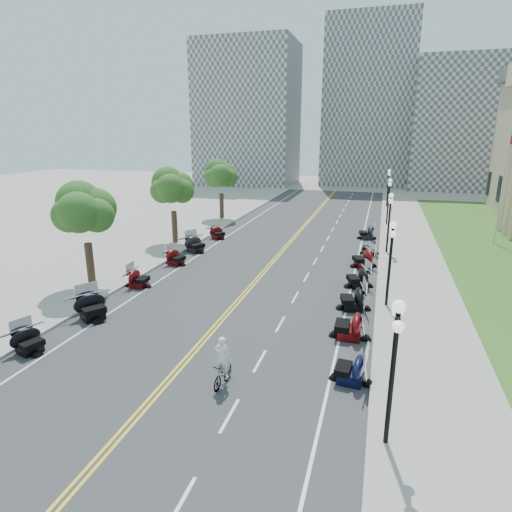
# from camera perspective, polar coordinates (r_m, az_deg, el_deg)

# --- Properties ---
(ground) EXTENTS (160.00, 160.00, 0.00)m
(ground) POSITION_cam_1_polar(r_m,az_deg,el_deg) (23.97, -4.27, -8.11)
(ground) COLOR gray
(road) EXTENTS (16.00, 90.00, 0.01)m
(road) POSITION_cam_1_polar(r_m,az_deg,el_deg) (32.90, 1.84, -1.23)
(road) COLOR #333335
(road) RESTS_ON ground
(centerline_yellow_a) EXTENTS (0.12, 90.00, 0.00)m
(centerline_yellow_a) POSITION_cam_1_polar(r_m,az_deg,el_deg) (32.93, 1.64, -1.20)
(centerline_yellow_a) COLOR yellow
(centerline_yellow_a) RESTS_ON road
(centerline_yellow_b) EXTENTS (0.12, 90.00, 0.00)m
(centerline_yellow_b) POSITION_cam_1_polar(r_m,az_deg,el_deg) (32.87, 2.05, -1.23)
(centerline_yellow_b) COLOR yellow
(centerline_yellow_b) RESTS_ON road
(edge_line_north) EXTENTS (0.12, 90.00, 0.00)m
(edge_line_north) POSITION_cam_1_polar(r_m,az_deg,el_deg) (31.98, 13.01, -2.15)
(edge_line_north) COLOR white
(edge_line_north) RESTS_ON road
(edge_line_south) EXTENTS (0.12, 90.00, 0.00)m
(edge_line_south) POSITION_cam_1_polar(r_m,az_deg,el_deg) (34.98, -8.35, -0.32)
(edge_line_south) COLOR white
(edge_line_south) RESTS_ON road
(lane_dash_3) EXTENTS (0.12, 2.00, 0.00)m
(lane_dash_3) POSITION_cam_1_polar(r_m,az_deg,el_deg) (13.74, -10.08, -29.81)
(lane_dash_3) COLOR white
(lane_dash_3) RESTS_ON road
(lane_dash_4) EXTENTS (0.12, 2.00, 0.00)m
(lane_dash_4) POSITION_cam_1_polar(r_m,az_deg,el_deg) (16.50, -3.55, -20.45)
(lane_dash_4) COLOR white
(lane_dash_4) RESTS_ON road
(lane_dash_5) EXTENTS (0.12, 2.00, 0.00)m
(lane_dash_5) POSITION_cam_1_polar(r_m,az_deg,el_deg) (19.68, 0.52, -13.80)
(lane_dash_5) COLOR white
(lane_dash_5) RESTS_ON road
(lane_dash_6) EXTENTS (0.12, 2.00, 0.00)m
(lane_dash_6) POSITION_cam_1_polar(r_m,az_deg,el_deg) (23.12, 3.27, -9.02)
(lane_dash_6) COLOR white
(lane_dash_6) RESTS_ON road
(lane_dash_7) EXTENTS (0.12, 2.00, 0.00)m
(lane_dash_7) POSITION_cam_1_polar(r_m,az_deg,el_deg) (26.71, 5.25, -5.49)
(lane_dash_7) COLOR white
(lane_dash_7) RESTS_ON road
(lane_dash_8) EXTENTS (0.12, 2.00, 0.00)m
(lane_dash_8) POSITION_cam_1_polar(r_m,az_deg,el_deg) (30.41, 6.74, -2.80)
(lane_dash_8) COLOR white
(lane_dash_8) RESTS_ON road
(lane_dash_9) EXTENTS (0.12, 2.00, 0.00)m
(lane_dash_9) POSITION_cam_1_polar(r_m,az_deg,el_deg) (34.18, 7.89, -0.69)
(lane_dash_9) COLOR white
(lane_dash_9) RESTS_ON road
(lane_dash_10) EXTENTS (0.12, 2.00, 0.00)m
(lane_dash_10) POSITION_cam_1_polar(r_m,az_deg,el_deg) (37.99, 8.82, 0.99)
(lane_dash_10) COLOR white
(lane_dash_10) RESTS_ON road
(lane_dash_11) EXTENTS (0.12, 2.00, 0.00)m
(lane_dash_11) POSITION_cam_1_polar(r_m,az_deg,el_deg) (41.84, 9.57, 2.36)
(lane_dash_11) COLOR white
(lane_dash_11) RESTS_ON road
(lane_dash_12) EXTENTS (0.12, 2.00, 0.00)m
(lane_dash_12) POSITION_cam_1_polar(r_m,az_deg,el_deg) (45.71, 10.20, 3.51)
(lane_dash_12) COLOR white
(lane_dash_12) RESTS_ON road
(lane_dash_13) EXTENTS (0.12, 2.00, 0.00)m
(lane_dash_13) POSITION_cam_1_polar(r_m,az_deg,el_deg) (49.61, 10.74, 4.47)
(lane_dash_13) COLOR white
(lane_dash_13) RESTS_ON road
(lane_dash_14) EXTENTS (0.12, 2.00, 0.00)m
(lane_dash_14) POSITION_cam_1_polar(r_m,az_deg,el_deg) (53.52, 11.19, 5.29)
(lane_dash_14) COLOR white
(lane_dash_14) RESTS_ON road
(lane_dash_15) EXTENTS (0.12, 2.00, 0.00)m
(lane_dash_15) POSITION_cam_1_polar(r_m,az_deg,el_deg) (57.44, 11.59, 6.00)
(lane_dash_15) COLOR white
(lane_dash_15) RESTS_ON road
(lane_dash_16) EXTENTS (0.12, 2.00, 0.00)m
(lane_dash_16) POSITION_cam_1_polar(r_m,az_deg,el_deg) (61.37, 11.93, 6.62)
(lane_dash_16) COLOR white
(lane_dash_16) RESTS_ON road
(lane_dash_17) EXTENTS (0.12, 2.00, 0.00)m
(lane_dash_17) POSITION_cam_1_polar(r_m,az_deg,el_deg) (65.31, 12.23, 7.16)
(lane_dash_17) COLOR white
(lane_dash_17) RESTS_ON road
(lane_dash_18) EXTENTS (0.12, 2.00, 0.00)m
(lane_dash_18) POSITION_cam_1_polar(r_m,az_deg,el_deg) (69.26, 12.50, 7.64)
(lane_dash_18) COLOR white
(lane_dash_18) RESTS_ON road
(lane_dash_19) EXTENTS (0.12, 2.00, 0.00)m
(lane_dash_19) POSITION_cam_1_polar(r_m,az_deg,el_deg) (73.21, 12.75, 8.07)
(lane_dash_19) COLOR white
(lane_dash_19) RESTS_ON road
(sidewalk_north) EXTENTS (5.00, 90.00, 0.15)m
(sidewalk_north) POSITION_cam_1_polar(r_m,az_deg,el_deg) (32.04, 20.35, -2.62)
(sidewalk_north) COLOR #9E9991
(sidewalk_north) RESTS_ON ground
(sidewalk_south) EXTENTS (5.00, 90.00, 0.15)m
(sidewalk_south) POSITION_cam_1_polar(r_m,az_deg,el_deg) (36.83, -14.17, 0.30)
(sidewalk_south) COLOR #9E9991
(sidewalk_south) RESTS_ON ground
(lawn) EXTENTS (9.00, 60.00, 0.10)m
(lawn) POSITION_cam_1_polar(r_m,az_deg,el_deg) (40.79, 29.53, 0.14)
(lawn) COLOR #356023
(lawn) RESTS_ON ground
(distant_block_a) EXTENTS (18.00, 14.00, 26.00)m
(distant_block_a) POSITION_cam_1_polar(r_m,az_deg,el_deg) (86.42, -1.06, 18.28)
(distant_block_a) COLOR gray
(distant_block_a) RESTS_ON ground
(distant_block_b) EXTENTS (16.00, 12.00, 30.00)m
(distant_block_b) POSITION_cam_1_polar(r_m,az_deg,el_deg) (88.63, 14.71, 19.03)
(distant_block_b) COLOR gray
(distant_block_b) RESTS_ON ground
(distant_block_c) EXTENTS (20.00, 14.00, 22.00)m
(distant_block_c) POSITION_cam_1_polar(r_m,az_deg,el_deg) (86.57, 26.84, 15.29)
(distant_block_c) COLOR gray
(distant_block_c) RESTS_ON ground
(street_lamp_1) EXTENTS (0.50, 1.20, 4.90)m
(street_lamp_1) POSITION_cam_1_polar(r_m,az_deg,el_deg) (14.38, 17.69, -14.92)
(street_lamp_1) COLOR black
(street_lamp_1) RESTS_ON sidewalk_north
(street_lamp_2) EXTENTS (0.50, 1.20, 4.90)m
(street_lamp_2) POSITION_cam_1_polar(r_m,az_deg,el_deg) (25.46, 17.40, -1.11)
(street_lamp_2) COLOR black
(street_lamp_2) RESTS_ON sidewalk_north
(street_lamp_3) EXTENTS (0.50, 1.20, 4.90)m
(street_lamp_3) POSITION_cam_1_polar(r_m,az_deg,el_deg) (37.12, 17.29, 4.19)
(street_lamp_3) COLOR black
(street_lamp_3) RESTS_ON sidewalk_north
(street_lamp_4) EXTENTS (0.50, 1.20, 4.90)m
(street_lamp_4) POSITION_cam_1_polar(r_m,az_deg,el_deg) (48.94, 17.23, 6.95)
(street_lamp_4) COLOR black
(street_lamp_4) RESTS_ON sidewalk_north
(street_lamp_5) EXTENTS (0.50, 1.20, 4.90)m
(street_lamp_5) POSITION_cam_1_polar(r_m,az_deg,el_deg) (60.84, 17.20, 8.63)
(street_lamp_5) COLOR black
(street_lamp_5) RESTS_ON sidewalk_north
(flagpole) EXTENTS (1.10, 0.20, 10.00)m
(flagpole) POSITION_cam_1_polar(r_m,az_deg,el_deg) (43.87, 29.97, 7.71)
(flagpole) COLOR silver
(flagpole) RESTS_ON ground
(tree_2) EXTENTS (4.80, 4.80, 9.20)m
(tree_2) POSITION_cam_1_polar(r_m,az_deg,el_deg) (29.09, -21.87, 4.93)
(tree_2) COLOR #235619
(tree_2) RESTS_ON sidewalk_south
(tree_3) EXTENTS (4.80, 4.80, 9.20)m
(tree_3) POSITION_cam_1_polar(r_m,az_deg,el_deg) (39.09, -11.04, 8.40)
(tree_3) COLOR #235619
(tree_3) RESTS_ON sidewalk_south
(tree_4) EXTENTS (4.80, 4.80, 9.20)m
(tree_4) POSITION_cam_1_polar(r_m,az_deg,el_deg) (49.97, -4.68, 10.28)
(tree_4) COLOR #235619
(tree_4) RESTS_ON sidewalk_south
(motorcycle_n_4) EXTENTS (2.10, 2.10, 1.36)m
(motorcycle_n_4) POSITION_cam_1_polar(r_m,az_deg,el_deg) (18.33, 12.56, -14.25)
(motorcycle_n_4) COLOR black
(motorcycle_n_4) RESTS_ON road
(motorcycle_n_5) EXTENTS (2.22, 2.22, 1.54)m
(motorcycle_n_5) POSITION_cam_1_polar(r_m,az_deg,el_deg) (21.82, 12.39, -8.80)
(motorcycle_n_5) COLOR #590A0C
(motorcycle_n_5) RESTS_ON road
(motorcycle_n_6) EXTENTS (2.53, 2.53, 1.50)m
(motorcycle_n_6) POSITION_cam_1_polar(r_m,az_deg,el_deg) (25.22, 12.84, -5.39)
(motorcycle_n_6) COLOR black
(motorcycle_n_6) RESTS_ON road
(motorcycle_n_7) EXTENTS (2.71, 2.71, 1.47)m
(motorcycle_n_7) POSITION_cam_1_polar(r_m,az_deg,el_deg) (28.85, 13.51, -2.69)
(motorcycle_n_7) COLOR black
(motorcycle_n_7) RESTS_ON road
(motorcycle_n_8) EXTENTS (2.85, 2.85, 1.54)m
(motorcycle_n_8) POSITION_cam_1_polar(r_m,az_deg,el_deg) (33.24, 14.13, -0.16)
(motorcycle_n_8) COLOR #590A0C
(motorcycle_n_8) RESTS_ON road
(motorcycle_n_9) EXTENTS (1.89, 1.89, 1.27)m
(motorcycle_n_9) POSITION_cam_1_polar(r_m,az_deg,el_deg) (36.88, 14.93, 1.17)
(motorcycle_n_9) COLOR black
(motorcycle_n_9) RESTS_ON road
(motorcycle_n_10) EXTENTS (2.40, 2.40, 1.44)m
(motorcycle_n_10) POSITION_cam_1_polar(r_m,az_deg,el_deg) (42.18, 14.55, 3.16)
(motorcycle_n_10) COLOR black
(motorcycle_n_10) RESTS_ON road
(motorcycle_s_4) EXTENTS (2.31, 2.31, 1.28)m
(motorcycle_s_4) POSITION_cam_1_polar(r_m,az_deg,el_deg) (22.65, -28.07, -9.84)
(motorcycle_s_4) COLOR black
(motorcycle_s_4) RESTS_ON road
(motorcycle_s_5) EXTENTS (3.04, 3.04, 1.53)m
(motorcycle_s_5) POSITION_cam_1_polar(r_m,az_deg,el_deg) (25.06, -21.06, -6.21)
(motorcycle_s_5) COLOR black
(motorcycle_s_5) RESTS_ON road
(motorcycle_s_6) EXTENTS (2.04, 2.04, 1.32)m
(motorcycle_s_6) POSITION_cam_1_polar(r_m,az_deg,el_deg) (29.16, -15.41, -2.78)
(motorcycle_s_6) COLOR #590A0C
(motorcycle_s_6) RESTS_ON road
(motorcycle_s_7) EXTENTS (2.27, 2.27, 1.32)m
(motorcycle_s_7) POSITION_cam_1_polar(r_m,az_deg,el_deg) (33.41, -10.66, -0.06)
(motorcycle_s_7) COLOR #590A0C
(motorcycle_s_7) RESTS_ON road
(motorcycle_s_8) EXTENTS (2.92, 2.92, 1.49)m
(motorcycle_s_8) POSITION_cam_1_polar(r_m,az_deg,el_deg) (36.72, -8.13, 1.67)
(motorcycle_s_8) COLOR black
(motorcycle_s_8) RESTS_ON road
(motorcycle_s_9) EXTENTS (2.56, 2.56, 1.28)m
(motorcycle_s_9) POSITION_cam_1_polar(r_m,az_deg,el_deg) (41.15, -5.14, 3.19)
(motorcycle_s_9) COLOR #590A0C
(motorcycle_s_9) RESTS_ON road
(bicycle) EXTENTS (0.60, 1.70, 1.00)m
(bicycle) POSITION_cam_1_polar(r_m,az_deg,el_deg) (17.89, -4.45, -15.35)
(bicycle) COLOR #A51414
(bicycle) RESTS_ON road
(cyclist_rider) EXTENTS (0.65, 0.43, 1.78)m
(cyclist_rider) POSITION_cam_1_polar(r_m,az_deg,el_deg) (17.21, -4.55, -11.40)
(cyclist_rider) COLOR silver
(cyclist_rider) RESTS_ON bicycle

